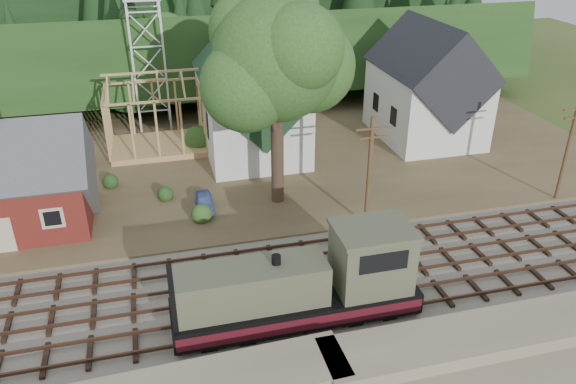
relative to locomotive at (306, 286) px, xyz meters
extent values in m
plane|color=#384C1E|center=(-0.42, 3.00, -2.22)|extent=(140.00, 140.00, 0.00)
cube|color=#726B5B|center=(-0.42, 3.00, -2.14)|extent=(64.00, 11.00, 0.16)
cube|color=brown|center=(-0.42, 21.00, -2.07)|extent=(64.00, 26.00, 0.30)
cube|color=#1E3F19|center=(-0.42, 45.00, -2.22)|extent=(70.00, 28.96, 12.74)
cube|color=black|center=(-0.42, 61.00, -2.22)|extent=(80.00, 20.00, 12.00)
cube|color=#5D2215|center=(-16.42, 14.00, -0.02)|extent=(10.00, 7.00, 3.80)
cube|color=#4C4C51|center=(-16.42, 14.00, 1.88)|extent=(10.80, 7.41, 7.41)
cube|color=beige|center=(-16.42, 10.48, -0.72)|extent=(1.20, 0.06, 2.40)
cube|color=silver|center=(1.58, 23.00, 1.28)|extent=(8.00, 12.00, 6.40)
cube|color=#17341D|center=(1.58, 23.00, 4.48)|extent=(8.40, 12.96, 8.40)
cube|color=silver|center=(1.58, 17.00, 6.48)|extent=(2.40, 2.40, 4.00)
cone|color=#17341D|center=(1.58, 17.00, 9.78)|extent=(5.37, 5.37, 2.60)
cube|color=silver|center=(17.58, 22.00, 1.28)|extent=(8.00, 10.00, 6.40)
cube|color=black|center=(17.58, 22.00, 4.48)|extent=(8.40, 10.80, 8.40)
cube|color=tan|center=(-6.42, 25.00, -1.67)|extent=(8.00, 6.00, 0.50)
cube|color=tan|center=(-6.42, 25.00, 4.98)|extent=(8.00, 0.18, 0.18)
cube|color=silver|center=(-7.82, 29.60, 4.08)|extent=(0.18, 0.18, 12.00)
cube|color=silver|center=(-5.02, 29.60, 4.08)|extent=(0.18, 0.18, 12.00)
cube|color=silver|center=(-7.82, 32.40, 4.08)|extent=(0.18, 0.18, 12.00)
cube|color=silver|center=(-5.02, 32.40, 4.08)|extent=(0.18, 0.18, 12.00)
cylinder|color=#38281E|center=(1.58, 13.00, 2.08)|extent=(0.90, 0.90, 8.00)
sphere|color=#254C1C|center=(1.58, 13.00, 8.58)|extent=(8.40, 8.40, 8.40)
sphere|color=#254C1C|center=(4.08, 14.00, 7.58)|extent=(6.40, 6.40, 6.40)
sphere|color=#254C1C|center=(-0.62, 12.20, 7.08)|extent=(6.00, 6.00, 6.00)
cylinder|color=#4C331E|center=(6.58, 8.20, 1.78)|extent=(0.28, 0.28, 8.00)
cube|color=#4C331E|center=(6.58, 8.20, 4.98)|extent=(2.20, 0.12, 0.12)
cube|color=#4C331E|center=(6.58, 8.20, 4.38)|extent=(1.80, 0.12, 0.12)
cylinder|color=#4C331E|center=(21.58, 8.20, 1.78)|extent=(0.28, 0.28, 8.00)
cube|color=#4C331E|center=(21.58, 8.20, 4.38)|extent=(1.80, 0.12, 0.12)
cube|color=black|center=(-0.49, 0.00, -1.87)|extent=(12.68, 2.64, 0.37)
cube|color=black|center=(-0.49, 0.00, -1.13)|extent=(12.68, 3.06, 1.16)
cube|color=#4F4E39|center=(-2.81, 0.00, 0.56)|extent=(7.61, 2.43, 2.22)
cube|color=#4F4E39|center=(3.53, 0.00, 1.14)|extent=(3.80, 2.96, 3.38)
cube|color=#4F4E39|center=(3.53, 0.00, 2.89)|extent=(4.02, 3.17, 0.21)
cube|color=black|center=(3.53, -1.50, 1.88)|extent=(2.54, 0.06, 1.06)
cube|color=#490F19|center=(-0.49, -1.55, -1.13)|extent=(12.68, 0.04, 0.74)
cube|color=#490F19|center=(-0.49, 1.56, -1.13)|extent=(12.68, 0.04, 0.74)
cylinder|color=black|center=(-1.55, 0.00, 1.78)|extent=(0.46, 0.46, 0.74)
imported|color=#5D7BC9|center=(-3.77, 13.08, -1.38)|extent=(1.39, 3.19, 1.07)
imported|color=red|center=(21.25, 22.74, -1.32)|extent=(4.72, 3.72, 1.19)
camera|label=1|loc=(-6.65, -22.41, 17.56)|focal=35.00mm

